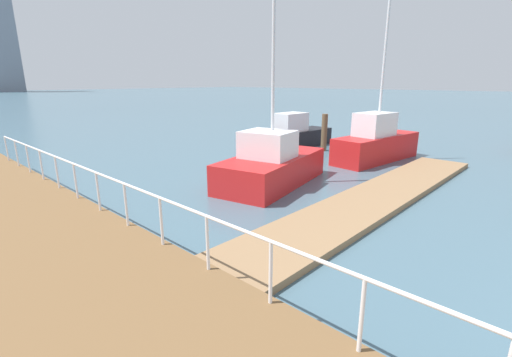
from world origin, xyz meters
name	(u,v)px	position (x,y,z in m)	size (l,w,h in m)	color
ground_plane	(92,161)	(0.00, 20.00, 0.00)	(300.00, 300.00, 0.00)	#476675
floating_dock	(375,198)	(3.75, 7.37, 0.09)	(14.51, 2.00, 0.18)	#93704C
boardwalk_railing	(160,208)	(-3.15, 8.91, 1.23)	(0.06, 24.23, 1.08)	white
dock_piling_0	(324,133)	(9.96, 13.30, 1.01)	(0.32, 0.32, 2.02)	brown
moored_boat_0	(376,143)	(9.50, 10.08, 0.88)	(5.40, 2.14, 7.74)	red
moored_boat_1	(271,165)	(2.96, 11.12, 0.73)	(5.37, 3.21, 6.53)	red
moored_boat_2	(295,135)	(9.73, 15.12, 0.73)	(5.08, 1.69, 2.01)	black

